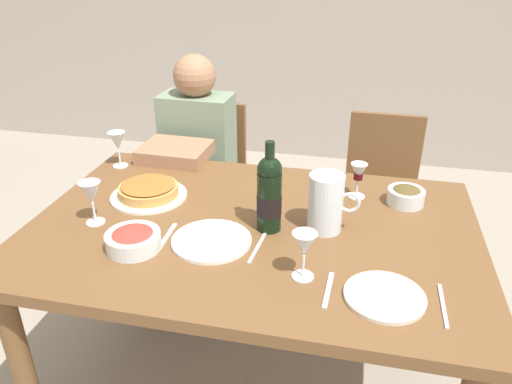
# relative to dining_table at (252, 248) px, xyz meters

# --- Properties ---
(dining_table) EXTENTS (1.50, 1.00, 0.76)m
(dining_table) POSITION_rel_dining_table_xyz_m (0.00, 0.00, 0.00)
(dining_table) COLOR brown
(dining_table) RESTS_ON ground
(wine_bottle) EXTENTS (0.08, 0.08, 0.31)m
(wine_bottle) POSITION_rel_dining_table_xyz_m (0.06, -0.01, 0.22)
(wine_bottle) COLOR black
(wine_bottle) RESTS_ON dining_table
(water_pitcher) EXTENTS (0.17, 0.11, 0.20)m
(water_pitcher) POSITION_rel_dining_table_xyz_m (0.24, 0.03, 0.18)
(water_pitcher) COLOR silver
(water_pitcher) RESTS_ON dining_table
(baked_tart) EXTENTS (0.28, 0.28, 0.06)m
(baked_tart) POSITION_rel_dining_table_xyz_m (-0.42, 0.12, 0.12)
(baked_tart) COLOR white
(baked_tart) RESTS_ON dining_table
(salad_bowl) EXTENTS (0.17, 0.17, 0.06)m
(salad_bowl) POSITION_rel_dining_table_xyz_m (-0.33, -0.22, 0.12)
(salad_bowl) COLOR silver
(salad_bowl) RESTS_ON dining_table
(olive_bowl) EXTENTS (0.13, 0.13, 0.07)m
(olive_bowl) POSITION_rel_dining_table_xyz_m (0.51, 0.27, 0.13)
(olive_bowl) COLOR silver
(olive_bowl) RESTS_ON dining_table
(wine_glass_left_diner) EXTENTS (0.07, 0.07, 0.15)m
(wine_glass_left_diner) POSITION_rel_dining_table_xyz_m (-0.66, 0.36, 0.20)
(wine_glass_left_diner) COLOR silver
(wine_glass_left_diner) RESTS_ON dining_table
(wine_glass_right_diner) EXTENTS (0.07, 0.07, 0.15)m
(wine_glass_right_diner) POSITION_rel_dining_table_xyz_m (0.21, -0.25, 0.20)
(wine_glass_right_diner) COLOR silver
(wine_glass_right_diner) RESTS_ON dining_table
(wine_glass_centre) EXTENTS (0.07, 0.07, 0.15)m
(wine_glass_centre) POSITION_rel_dining_table_xyz_m (-0.52, -0.10, 0.20)
(wine_glass_centre) COLOR silver
(wine_glass_centre) RESTS_ON dining_table
(wine_glass_spare) EXTENTS (0.06, 0.06, 0.13)m
(wine_glass_spare) POSITION_rel_dining_table_xyz_m (0.33, 0.29, 0.19)
(wine_glass_spare) COLOR silver
(wine_glass_spare) RESTS_ON dining_table
(dinner_plate_left_setting) EXTENTS (0.26, 0.26, 0.01)m
(dinner_plate_left_setting) POSITION_rel_dining_table_xyz_m (-0.10, -0.13, 0.10)
(dinner_plate_left_setting) COLOR white
(dinner_plate_left_setting) RESTS_ON dining_table
(dinner_plate_right_setting) EXTENTS (0.22, 0.22, 0.01)m
(dinner_plate_right_setting) POSITION_rel_dining_table_xyz_m (0.43, -0.30, 0.10)
(dinner_plate_right_setting) COLOR silver
(dinner_plate_right_setting) RESTS_ON dining_table
(fork_left_setting) EXTENTS (0.02, 0.16, 0.00)m
(fork_left_setting) POSITION_rel_dining_table_xyz_m (-0.25, -0.13, 0.09)
(fork_left_setting) COLOR silver
(fork_left_setting) RESTS_ON dining_table
(knife_left_setting) EXTENTS (0.02, 0.18, 0.00)m
(knife_left_setting) POSITION_rel_dining_table_xyz_m (0.05, -0.13, 0.09)
(knife_left_setting) COLOR silver
(knife_left_setting) RESTS_ON dining_table
(knife_right_setting) EXTENTS (0.01, 0.18, 0.00)m
(knife_right_setting) POSITION_rel_dining_table_xyz_m (0.58, -0.30, 0.09)
(knife_right_setting) COLOR silver
(knife_right_setting) RESTS_ON dining_table
(spoon_right_setting) EXTENTS (0.02, 0.16, 0.00)m
(spoon_right_setting) POSITION_rel_dining_table_xyz_m (0.28, -0.30, 0.09)
(spoon_right_setting) COLOR silver
(spoon_right_setting) RESTS_ON dining_table
(chair_left) EXTENTS (0.41, 0.41, 0.87)m
(chair_left) POSITION_rel_dining_table_xyz_m (-0.45, 0.89, -0.17)
(chair_left) COLOR brown
(chair_left) RESTS_ON ground
(diner_left) EXTENTS (0.35, 0.51, 1.16)m
(diner_left) POSITION_rel_dining_table_xyz_m (-0.45, 0.66, -0.05)
(diner_left) COLOR gray
(diner_left) RESTS_ON ground
(chair_right) EXTENTS (0.41, 0.41, 0.87)m
(chair_right) POSITION_rel_dining_table_xyz_m (0.45, 0.89, -0.17)
(chair_right) COLOR brown
(chair_right) RESTS_ON ground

